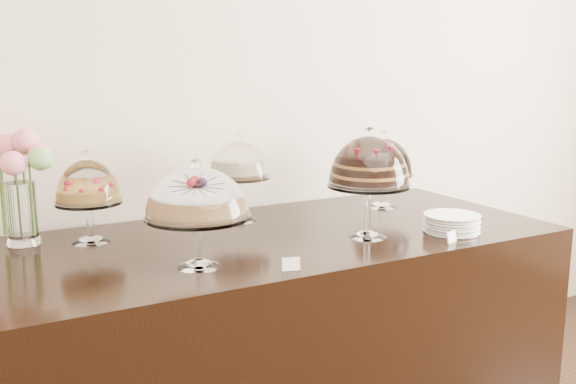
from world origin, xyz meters
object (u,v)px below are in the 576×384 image
flower_vase (15,174)px  plate_stack (452,223)px  cake_stand_fruit_tart (88,187)px  display_counter (282,339)px  cake_stand_dark_choco (383,160)px  cake_stand_sugar_sponge (197,197)px  cake_stand_choco_layer (369,165)px  cake_stand_cheesecake (239,164)px

flower_vase → plate_stack: flower_vase is taller
cake_stand_fruit_tart → display_counter: bearing=-19.6°
cake_stand_dark_choco → flower_vase: size_ratio=0.84×
display_counter → cake_stand_sugar_sponge: cake_stand_sugar_sponge is taller
cake_stand_choco_layer → flower_vase: cake_stand_choco_layer is taller
cake_stand_cheesecake → flower_vase: 0.88m
display_counter → flower_vase: flower_vase is taller
cake_stand_fruit_tart → flower_vase: 0.26m
cake_stand_cheesecake → cake_stand_sugar_sponge: bearing=-126.5°
cake_stand_fruit_tart → plate_stack: cake_stand_fruit_tart is taller
cake_stand_cheesecake → plate_stack: bearing=-41.0°
cake_stand_cheesecake → display_counter: bearing=-78.4°
flower_vase → display_counter: bearing=-20.5°
cake_stand_fruit_tart → cake_stand_dark_choco: bearing=-1.6°
display_counter → plate_stack: plate_stack is taller
display_counter → cake_stand_fruit_tart: size_ratio=6.24×
cake_stand_fruit_tart → plate_stack: bearing=-22.8°
cake_stand_sugar_sponge → cake_stand_cheesecake: 0.65m
flower_vase → cake_stand_dark_choco: bearing=-5.0°
cake_stand_dark_choco → plate_stack: size_ratio=1.66×
cake_stand_sugar_sponge → cake_stand_choco_layer: (0.71, 0.04, 0.05)m
display_counter → cake_stand_dark_choco: bearing=18.0°
display_counter → cake_stand_choco_layer: size_ratio=5.07×
cake_stand_dark_choco → flower_vase: (-1.58, 0.14, 0.05)m
cake_stand_cheesecake → cake_stand_fruit_tart: bearing=-177.0°
cake_stand_dark_choco → display_counter: bearing=-162.0°
cake_stand_choco_layer → cake_stand_dark_choco: cake_stand_choco_layer is taller
cake_stand_cheesecake → cake_stand_dark_choco: 0.71m
cake_stand_dark_choco → plate_stack: cake_stand_dark_choco is taller
display_counter → flower_vase: bearing=159.5°
cake_stand_choco_layer → plate_stack: (0.34, -0.10, -0.25)m
cake_stand_sugar_sponge → cake_stand_dark_choco: cake_stand_sugar_sponge is taller
cake_stand_choco_layer → cake_stand_cheesecake: (-0.33, 0.48, -0.04)m
flower_vase → plate_stack: bearing=-22.9°
display_counter → cake_stand_fruit_tart: (-0.70, 0.25, 0.66)m
flower_vase → cake_stand_sugar_sponge: bearing=-50.0°
cake_stand_fruit_tart → cake_stand_cheesecake: bearing=3.0°
cake_stand_fruit_tart → cake_stand_choco_layer: bearing=-24.8°
cake_stand_fruit_tart → flower_vase: bearing=156.9°
display_counter → cake_stand_choco_layer: bearing=-36.3°
cake_stand_choco_layer → cake_stand_fruit_tart: 1.07m
cake_stand_sugar_sponge → cake_stand_cheesecake: size_ratio=0.97×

